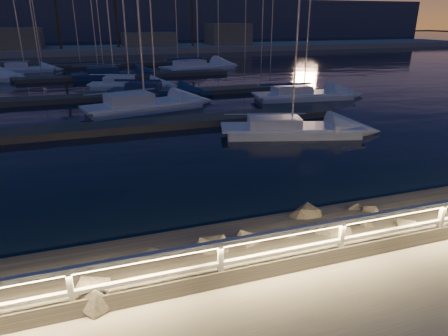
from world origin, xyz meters
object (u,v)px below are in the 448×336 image
Objects in this scene: sailboat_c at (153,91)px; sailboat_h at (301,94)px; sailboat_j at (127,84)px; sailboat_k at (112,74)px; sailboat_f at (142,104)px; sailboat_d at (288,128)px; guard_rail at (302,238)px; sailboat_l at (196,66)px; sailboat_m at (23,69)px.

sailboat_c is 0.94× the size of sailboat_h.
sailboat_c is at bearing 160.70° from sailboat_h.
sailboat_k is (-0.87, 7.69, 0.03)m from sailboat_j.
sailboat_f is 1.17× the size of sailboat_j.
sailboat_d is 19.67m from sailboat_j.
sailboat_d is 10.98m from sailboat_f.
sailboat_d is 0.91× the size of sailboat_f.
sailboat_h reaches higher than guard_rail.
sailboat_j is 0.84× the size of sailboat_k.
sailboat_d is 1.06× the size of sailboat_j.
sailboat_j is (-1.64, 4.19, 0.01)m from sailboat_c.
sailboat_d is 0.79× the size of sailboat_l.
sailboat_c is (0.86, 26.36, -0.97)m from guard_rail.
sailboat_c reaches higher than guard_rail.
sailboat_f is 17.55m from sailboat_k.
sailboat_l reaches higher than sailboat_j.
sailboat_h is (5.79, 8.98, 0.01)m from sailboat_d.
sailboat_f reaches higher than sailboat_m.
guard_rail is 3.10× the size of sailboat_f.
sailboat_f is at bearing -171.68° from sailboat_h.
sailboat_f is 27.98m from sailboat_m.
sailboat_d is 30.26m from sailboat_l.
sailboat_c is 4.50m from sailboat_j.
sailboat_k is 0.89× the size of sailboat_l.
sailboat_m is (-17.16, 34.64, 0.03)m from sailboat_d.
sailboat_k is at bearing 92.46° from guard_rail.
sailboat_h is 21.78m from sailboat_k.
sailboat_l is 20.56m from sailboat_m.
sailboat_h is (10.84, -5.33, -0.00)m from sailboat_c.
sailboat_j is 7.74m from sailboat_k.
sailboat_k reaches higher than guard_rail.
sailboat_j is 19.24m from sailboat_m.
sailboat_j is (-12.48, 9.52, 0.01)m from sailboat_h.
sailboat_k is (-13.35, 17.21, 0.04)m from sailboat_h.
sailboat_h is at bearing -3.51° from sailboat_c.
guard_rail is 26.40m from sailboat_c.
sailboat_f is at bearing -72.63° from sailboat_m.
sailboat_f is at bearing -84.07° from sailboat_c.
sailboat_f is (-6.75, 8.66, 0.07)m from sailboat_d.
guard_rail is 3.48× the size of sailboat_c.
sailboat_j is (-6.69, 18.50, 0.02)m from sailboat_d.
sailboat_c is at bearing -133.80° from sailboat_l.
sailboat_m is (-9.60, 8.45, -0.02)m from sailboat_k.
sailboat_j is at bearing 91.46° from guard_rail.
sailboat_k is (-2.51, 11.88, 0.04)m from sailboat_c.
sailboat_l reaches higher than sailboat_m.
sailboat_h is at bearing -99.34° from sailboat_l.
sailboat_c is 17.70m from sailboat_l.
sailboat_j is 0.75× the size of sailboat_l.
sailboat_c is 0.78× the size of sailboat_l.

